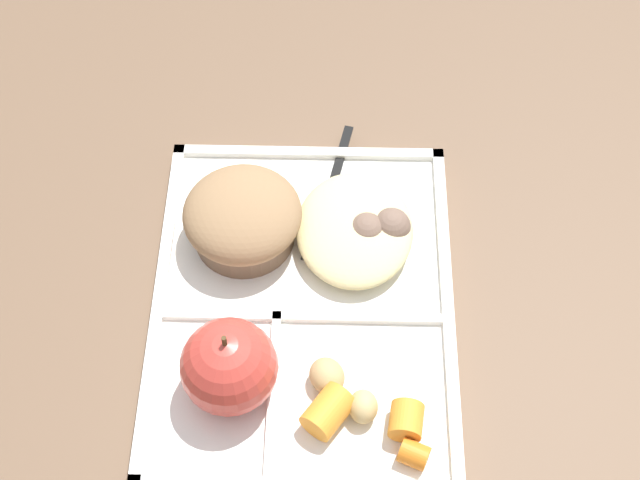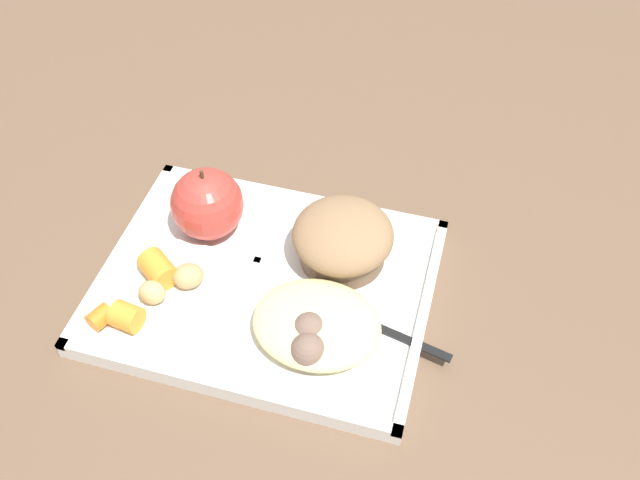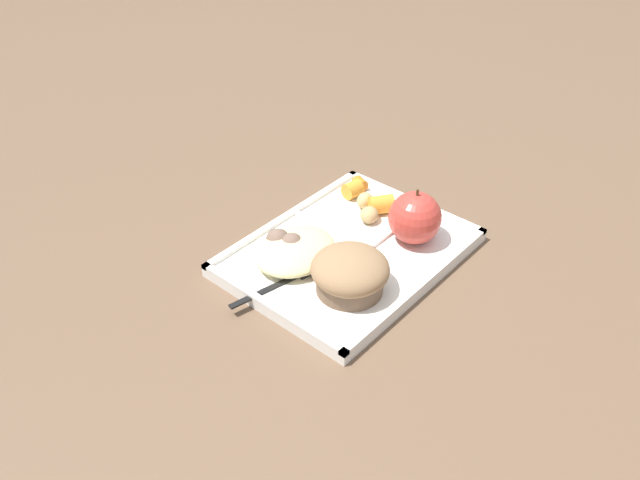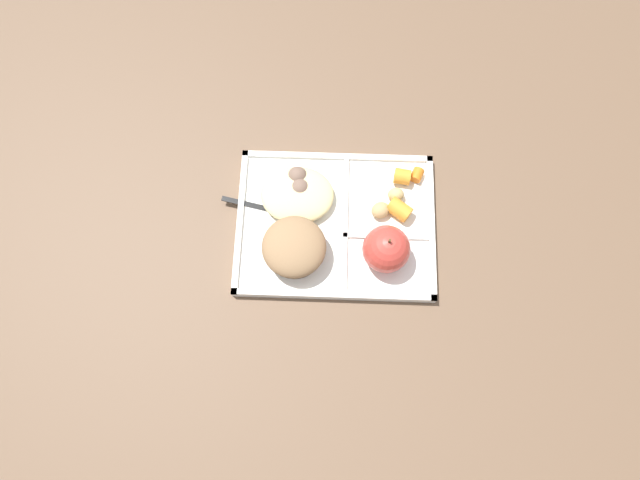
{
  "view_description": "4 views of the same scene",
  "coord_description": "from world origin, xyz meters",
  "px_view_note": "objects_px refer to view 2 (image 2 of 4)",
  "views": [
    {
      "loc": [
        -0.37,
        -0.02,
        0.65
      ],
      "look_at": [
        0.02,
        -0.01,
        0.07
      ],
      "focal_mm": 51.89,
      "sensor_mm": 36.0,
      "label": 1
    },
    {
      "loc": [
        0.16,
        -0.37,
        0.54
      ],
      "look_at": [
        0.04,
        0.03,
        0.05
      ],
      "focal_mm": 38.89,
      "sensor_mm": 36.0,
      "label": 2
    },
    {
      "loc": [
        0.55,
        0.43,
        0.55
      ],
      "look_at": [
        0.05,
        -0.01,
        0.05
      ],
      "focal_mm": 37.19,
      "sensor_mm": 36.0,
      "label": 3
    },
    {
      "loc": [
        0.02,
        0.28,
        0.81
      ],
      "look_at": [
        0.02,
        0.04,
        0.05
      ],
      "focal_mm": 30.29,
      "sensor_mm": 36.0,
      "label": 4
    }
  ],
  "objects_px": {
    "plastic_fork": "(362,321)",
    "green_apple": "(207,204)",
    "bran_muffin": "(343,239)",
    "lunch_tray": "(266,286)"
  },
  "relations": [
    {
      "from": "green_apple",
      "to": "bran_muffin",
      "type": "distance_m",
      "value": 0.14
    },
    {
      "from": "green_apple",
      "to": "bran_muffin",
      "type": "bearing_deg",
      "value": 0.0
    },
    {
      "from": "plastic_fork",
      "to": "green_apple",
      "type": "bearing_deg",
      "value": 158.47
    },
    {
      "from": "bran_muffin",
      "to": "green_apple",
      "type": "bearing_deg",
      "value": -180.0
    },
    {
      "from": "lunch_tray",
      "to": "plastic_fork",
      "type": "relative_size",
      "value": 2.1
    },
    {
      "from": "lunch_tray",
      "to": "plastic_fork",
      "type": "bearing_deg",
      "value": -10.33
    },
    {
      "from": "lunch_tray",
      "to": "plastic_fork",
      "type": "distance_m",
      "value": 0.1
    },
    {
      "from": "green_apple",
      "to": "bran_muffin",
      "type": "xyz_separation_m",
      "value": [
        0.14,
        0.0,
        -0.01
      ]
    },
    {
      "from": "lunch_tray",
      "to": "bran_muffin",
      "type": "height_order",
      "value": "bran_muffin"
    },
    {
      "from": "plastic_fork",
      "to": "bran_muffin",
      "type": "bearing_deg",
      "value": 118.2
    }
  ]
}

